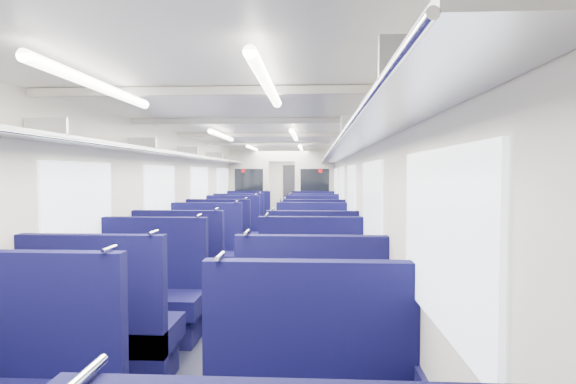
% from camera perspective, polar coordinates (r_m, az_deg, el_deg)
% --- Properties ---
extents(floor, '(2.80, 18.00, 0.01)m').
position_cam_1_polar(floor, '(9.64, -1.90, -7.72)').
color(floor, black).
rests_on(floor, ground).
extents(ceiling, '(2.80, 18.00, 0.01)m').
position_cam_1_polar(ceiling, '(9.52, -1.92, 6.35)').
color(ceiling, silver).
rests_on(ceiling, wall_left).
extents(wall_left, '(0.02, 18.00, 2.35)m').
position_cam_1_polar(wall_left, '(9.73, -10.15, -0.70)').
color(wall_left, beige).
rests_on(wall_left, floor).
extents(dado_left, '(0.03, 17.90, 0.70)m').
position_cam_1_polar(dado_left, '(9.81, -10.03, -5.52)').
color(dado_left, '#100F33').
rests_on(dado_left, floor).
extents(wall_right, '(0.02, 18.00, 2.35)m').
position_cam_1_polar(wall_right, '(9.49, 6.54, -0.76)').
color(wall_right, beige).
rests_on(wall_right, floor).
extents(dado_right, '(0.03, 17.90, 0.70)m').
position_cam_1_polar(dado_right, '(9.57, 6.43, -5.70)').
color(dado_right, '#100F33').
rests_on(dado_right, floor).
extents(wall_far, '(2.80, 0.02, 2.35)m').
position_cam_1_polar(wall_far, '(18.48, 0.59, 0.79)').
color(wall_far, beige).
rests_on(wall_far, floor).
extents(luggage_rack_left, '(0.36, 17.40, 0.18)m').
position_cam_1_polar(luggage_rack_left, '(9.68, -9.10, 4.02)').
color(luggage_rack_left, '#B2B5BA').
rests_on(luggage_rack_left, wall_left).
extents(luggage_rack_right, '(0.36, 17.40, 0.18)m').
position_cam_1_polar(luggage_rack_right, '(9.47, 5.43, 4.07)').
color(luggage_rack_right, '#B2B5BA').
rests_on(luggage_rack_right, wall_right).
extents(windows, '(2.78, 15.60, 0.75)m').
position_cam_1_polar(windows, '(9.04, -2.17, 0.66)').
color(windows, white).
rests_on(windows, wall_left).
extents(ceiling_fittings, '(2.70, 16.06, 0.11)m').
position_cam_1_polar(ceiling_fittings, '(9.25, -2.07, 6.08)').
color(ceiling_fittings, beige).
rests_on(ceiling_fittings, ceiling).
extents(end_door, '(0.75, 0.06, 2.00)m').
position_cam_1_polar(end_door, '(18.43, 0.58, 0.24)').
color(end_door, black).
rests_on(end_door, floor).
extents(bulkhead, '(2.80, 0.10, 2.35)m').
position_cam_1_polar(bulkhead, '(12.22, -0.77, 0.23)').
color(bulkhead, beige).
rests_on(bulkhead, floor).
extents(seat_4, '(1.13, 0.63, 1.26)m').
position_cam_1_polar(seat_4, '(4.11, -22.03, -16.30)').
color(seat_4, '#0D0C3E').
rests_on(seat_4, floor).
extents(seat_5, '(1.13, 0.63, 1.26)m').
position_cam_1_polar(seat_5, '(3.78, 2.86, -17.79)').
color(seat_5, '#0D0C3E').
rests_on(seat_5, floor).
extents(seat_6, '(1.13, 0.63, 1.26)m').
position_cam_1_polar(seat_6, '(5.03, -16.83, -12.75)').
color(seat_6, '#0D0C3E').
rests_on(seat_6, floor).
extents(seat_7, '(1.13, 0.63, 1.26)m').
position_cam_1_polar(seat_7, '(4.88, 2.95, -13.13)').
color(seat_7, '#0D0C3E').
rests_on(seat_7, floor).
extents(seat_8, '(1.13, 0.63, 1.26)m').
position_cam_1_polar(seat_8, '(6.12, -12.98, -9.98)').
color(seat_8, '#0D0C3E').
rests_on(seat_8, floor).
extents(seat_9, '(1.13, 0.63, 1.26)m').
position_cam_1_polar(seat_9, '(5.91, 3.00, -10.36)').
color(seat_9, '#0D0C3E').
rests_on(seat_9, floor).
extents(seat_10, '(1.13, 0.63, 1.26)m').
position_cam_1_polar(seat_10, '(7.22, -10.39, -8.06)').
color(seat_10, '#0D0C3E').
rests_on(seat_10, floor).
extents(seat_11, '(1.13, 0.63, 1.26)m').
position_cam_1_polar(seat_11, '(7.18, 3.04, -8.08)').
color(seat_11, '#0D0C3E').
rests_on(seat_11, floor).
extents(seat_12, '(1.13, 0.63, 1.26)m').
position_cam_1_polar(seat_12, '(8.43, -8.37, -6.54)').
color(seat_12, '#0D0C3E').
rests_on(seat_12, floor).
extents(seat_13, '(1.13, 0.63, 1.26)m').
position_cam_1_polar(seat_13, '(8.26, 3.06, -6.70)').
color(seat_13, '#0D0C3E').
rests_on(seat_13, floor).
extents(seat_14, '(1.13, 0.63, 1.26)m').
position_cam_1_polar(seat_14, '(9.49, -7.04, -5.53)').
color(seat_14, '#0D0C3E').
rests_on(seat_14, floor).
extents(seat_15, '(1.13, 0.63, 1.26)m').
position_cam_1_polar(seat_15, '(9.43, 3.08, -5.57)').
color(seat_15, '#0D0C3E').
rests_on(seat_15, floor).
extents(seat_16, '(1.13, 0.63, 1.26)m').
position_cam_1_polar(seat_16, '(10.57, -5.97, -4.71)').
color(seat_16, '#0D0C3E').
rests_on(seat_16, floor).
extents(seat_17, '(1.13, 0.63, 1.26)m').
position_cam_1_polar(seat_17, '(10.41, 3.10, -4.81)').
color(seat_17, '#0D0C3E').
rests_on(seat_17, floor).
extents(seat_18, '(1.13, 0.63, 1.26)m').
position_cam_1_polar(seat_18, '(11.71, -5.06, -4.01)').
color(seat_18, '#0D0C3E').
rests_on(seat_18, floor).
extents(seat_19, '(1.13, 0.63, 1.26)m').
position_cam_1_polar(seat_19, '(11.60, 3.11, -4.07)').
color(seat_19, '#0D0C3E').
rests_on(seat_19, floor).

